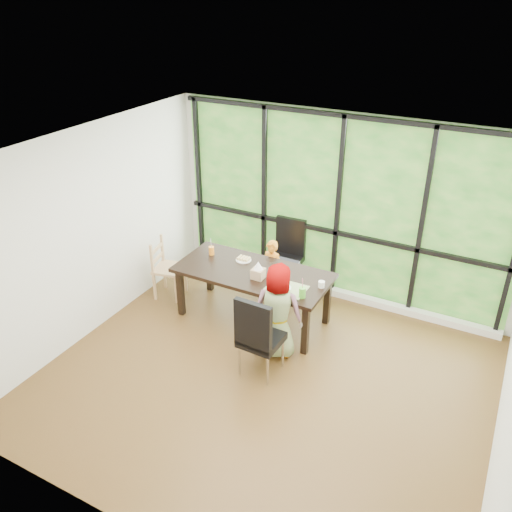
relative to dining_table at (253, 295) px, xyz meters
name	(u,v)px	position (x,y,z in m)	size (l,w,h in m)	color
ground	(266,379)	(0.73, -1.04, -0.38)	(5.00, 5.00, 0.00)	black
back_wall	(339,208)	(0.73, 1.21, 0.98)	(5.00, 5.00, 0.00)	silver
foliage_backdrop	(339,209)	(0.73, 1.19, 0.98)	(4.80, 0.02, 2.65)	#1C531B
window_mullions	(338,210)	(0.73, 1.15, 0.98)	(4.80, 0.06, 2.65)	black
window_sill	(330,291)	(0.73, 1.11, -0.33)	(4.80, 0.12, 0.10)	silver
dining_table	(253,295)	(0.00, 0.00, 0.00)	(2.08, 0.95, 0.75)	black
chair_window_leather	(285,256)	(0.04, 0.94, 0.17)	(0.46, 0.46, 1.08)	black
chair_interior_leather	(261,334)	(0.61, -0.94, 0.17)	(0.46, 0.46, 1.08)	black
chair_end_beech	(169,269)	(-1.37, -0.04, 0.08)	(0.42, 0.40, 0.90)	tan
child_toddler	(272,271)	(0.00, 0.57, 0.09)	(0.34, 0.22, 0.94)	orange
child_older	(277,311)	(0.61, -0.53, 0.25)	(0.61, 0.40, 1.25)	slate
placemat	(286,288)	(0.58, -0.19, 0.38)	(0.49, 0.36, 0.01)	tan
plate_far	(244,260)	(-0.26, 0.21, 0.38)	(0.22, 0.22, 0.01)	white
plate_near	(282,288)	(0.53, -0.22, 0.38)	(0.24, 0.24, 0.02)	white
orange_cup	(211,251)	(-0.74, 0.15, 0.44)	(0.08, 0.08, 0.12)	orange
green_cup	(302,293)	(0.84, -0.29, 0.44)	(0.08, 0.08, 0.13)	#5CC936
white_mug	(321,284)	(0.96, 0.04, 0.42)	(0.08, 0.08, 0.08)	white
tissue_box	(258,274)	(0.15, -0.13, 0.44)	(0.16, 0.16, 0.13)	tan
crepe_rolls_far	(244,258)	(-0.26, 0.21, 0.41)	(0.20, 0.12, 0.04)	tan
crepe_rolls_near	(282,286)	(0.53, -0.22, 0.41)	(0.05, 0.12, 0.04)	tan
straw_white	(211,244)	(-0.74, 0.15, 0.54)	(0.01, 0.01, 0.20)	white
straw_pink	(303,285)	(0.84, -0.29, 0.55)	(0.01, 0.01, 0.20)	pink
tissue	(258,265)	(0.15, -0.13, 0.56)	(0.12, 0.12, 0.11)	white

